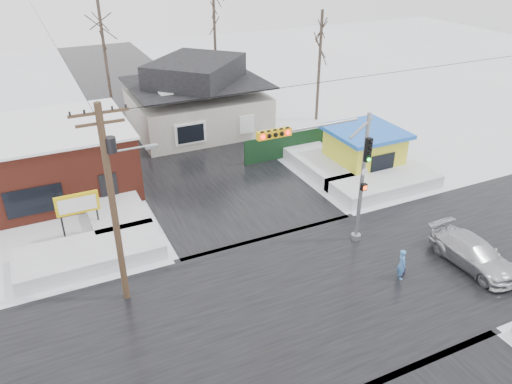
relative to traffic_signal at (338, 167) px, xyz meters
name	(u,v)px	position (x,y,z in m)	size (l,w,h in m)	color
ground	(322,293)	(-2.43, -2.97, -4.54)	(120.00, 120.00, 0.00)	white
road_ns	(322,293)	(-2.43, -2.97, -4.53)	(10.00, 120.00, 0.02)	black
road_ew	(322,293)	(-2.43, -2.97, -4.53)	(120.00, 10.00, 0.02)	black
snowbank_nw	(90,254)	(-11.43, 4.03, -4.14)	(7.00, 3.00, 0.80)	white
snowbank_ne	(384,183)	(6.57, 4.03, -4.14)	(7.00, 3.00, 0.80)	white
snowbank_nside_w	(111,201)	(-9.43, 9.03, -4.14)	(3.00, 8.00, 0.80)	white
snowbank_nside_e	(315,159)	(4.57, 9.03, -4.14)	(3.00, 8.00, 0.80)	white
traffic_signal	(338,167)	(0.00, 0.00, 0.00)	(6.05, 0.68, 7.00)	gray
utility_pole	(113,196)	(-10.36, 0.53, 0.57)	(3.15, 0.44, 9.00)	#382619
brick_building	(27,162)	(-13.43, 13.03, -2.46)	(12.20, 8.20, 4.12)	maroon
marquee_sign	(77,205)	(-11.43, 6.53, -2.62)	(2.20, 0.21, 2.55)	black
house	(197,98)	(-0.43, 19.03, -1.92)	(10.40, 8.40, 5.76)	beige
kiosk	(364,149)	(7.07, 7.03, -3.08)	(4.60, 4.60, 2.88)	yellow
fence	(295,144)	(4.07, 11.03, -3.64)	(8.00, 0.12, 1.80)	black
tree_far_left	(101,27)	(-6.43, 23.03, 3.41)	(3.00, 3.00, 10.00)	#332821
tree_far_right	(321,34)	(9.57, 17.03, 2.62)	(3.00, 3.00, 9.00)	#332821
pedestrian	(402,264)	(1.48, -3.61, -3.76)	(0.57, 0.37, 1.56)	#437ABD
car	(473,253)	(5.30, -4.29, -3.86)	(1.91, 4.69, 1.36)	#B9BAC0
shopping_bag	(402,271)	(1.76, -3.43, -4.36)	(0.28, 0.12, 0.35)	black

